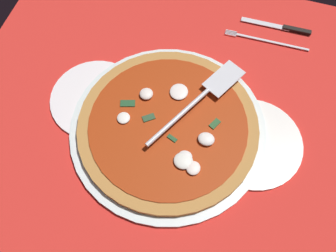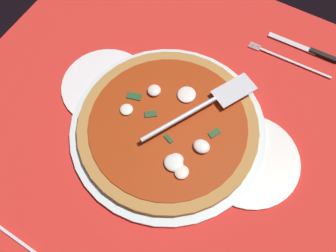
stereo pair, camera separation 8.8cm
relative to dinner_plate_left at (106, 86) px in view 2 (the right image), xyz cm
name	(u,v)px [view 2 (the right image)]	position (x,y,z in cm)	size (l,w,h in cm)	color
ground_plane	(167,148)	(20.92, -6.44, -1.00)	(106.63, 106.63, 0.80)	red
checker_pattern	(167,147)	(20.92, -6.44, -0.55)	(106.63, 106.63, 0.10)	white
pizza_pan	(168,129)	(19.02, -2.79, 0.15)	(44.99, 44.99, 1.31)	silver
dinner_plate_left	(106,86)	(0.00, 0.00, 0.00)	(21.67, 21.67, 1.00)	white
dinner_plate_right	(249,160)	(38.36, -0.44, 0.00)	(22.53, 22.53, 1.00)	white
pizza	(168,126)	(19.08, -2.82, 1.72)	(41.12, 41.12, 3.17)	#B47B3B
pizza_server	(205,106)	(24.38, 4.51, 4.33)	(16.46, 27.46, 1.00)	silver
place_setting_far	(299,56)	(37.59, 32.14, -0.14)	(21.92, 12.61, 1.40)	white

